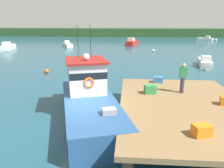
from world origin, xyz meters
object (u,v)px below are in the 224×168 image
at_px(main_fishing_boat, 88,98).
at_px(moored_boat_far_left, 67,45).
at_px(moored_boat_off_the_point, 8,47).
at_px(moored_boat_outer_mooring, 206,39).
at_px(crate_stack_mid_dock, 202,130).
at_px(moored_boat_near_channel, 205,63).
at_px(crate_single_by_cleat, 158,80).
at_px(crate_single_far, 150,89).
at_px(moored_boat_mid_harbor, 132,43).
at_px(mooring_buoy_outer, 153,51).
at_px(mooring_buoy_inshore, 47,71).
at_px(deckhand_by_the_boat, 183,77).

relative_size(main_fishing_boat, moored_boat_far_left, 2.31).
bearing_deg(moored_boat_off_the_point, moored_boat_outer_mooring, 27.24).
height_order(crate_stack_mid_dock, moored_boat_near_channel, crate_stack_mid_dock).
relative_size(crate_single_by_cleat, moored_boat_off_the_point, 0.11).
distance_m(moored_boat_off_the_point, moored_boat_far_left, 10.55).
distance_m(crate_single_far, moored_boat_near_channel, 15.53).
height_order(moored_boat_mid_harbor, moored_boat_outer_mooring, moored_boat_mid_harbor).
distance_m(crate_stack_mid_dock, moored_boat_outer_mooring, 53.41).
bearing_deg(main_fishing_boat, mooring_buoy_outer, 76.75).
bearing_deg(crate_single_far, crate_single_by_cleat, 72.98).
bearing_deg(moored_boat_near_channel, mooring_buoy_outer, 112.13).
relative_size(main_fishing_boat, crate_single_by_cleat, 16.50).
bearing_deg(moored_boat_off_the_point, mooring_buoy_inshore, -52.12).
height_order(moored_boat_far_left, moored_boat_near_channel, moored_boat_near_channel).
bearing_deg(moored_boat_far_left, moored_boat_mid_harbor, 16.08).
distance_m(moored_boat_mid_harbor, mooring_buoy_inshore, 27.11).
bearing_deg(moored_boat_near_channel, crate_single_far, -118.06).
bearing_deg(mooring_buoy_outer, moored_boat_far_left, 158.32).
bearing_deg(moored_boat_outer_mooring, mooring_buoy_outer, -125.25).
xyz_separation_m(crate_stack_mid_dock, moored_boat_mid_harbor, (-2.11, 39.39, -0.89)).
height_order(deckhand_by_the_boat, mooring_buoy_outer, deckhand_by_the_boat).
xyz_separation_m(main_fishing_boat, moored_boat_mid_harbor, (2.57, 35.35, -0.50)).
relative_size(moored_boat_off_the_point, mooring_buoy_outer, 12.58).
distance_m(moored_boat_outer_mooring, moored_boat_far_left, 34.37).
distance_m(moored_boat_off_the_point, moored_boat_near_channel, 31.82).
bearing_deg(crate_stack_mid_dock, deckhand_by_the_boat, 85.61).
bearing_deg(crate_single_by_cleat, main_fishing_boat, -145.46).
xyz_separation_m(crate_single_by_cleat, moored_boat_off_the_point, (-22.84, 23.50, -0.91)).
height_order(mooring_buoy_inshore, mooring_buoy_outer, mooring_buoy_outer).
distance_m(crate_single_far, crate_single_by_cleat, 2.38).
height_order(moored_boat_mid_harbor, moored_boat_far_left, moored_boat_mid_harbor).
relative_size(crate_single_by_cleat, deckhand_by_the_boat, 0.37).
xyz_separation_m(moored_boat_mid_harbor, moored_boat_outer_mooring, (18.49, 11.44, -0.11)).
distance_m(crate_single_by_cleat, moored_boat_mid_harbor, 32.64).
distance_m(crate_stack_mid_dock, mooring_buoy_inshore, 17.27).
relative_size(moored_boat_mid_harbor, moored_boat_far_left, 1.39).
xyz_separation_m(main_fishing_boat, crate_single_far, (3.31, 0.48, 0.42)).
xyz_separation_m(crate_single_far, moored_boat_off_the_point, (-22.14, 25.77, -0.95)).
relative_size(crate_single_far, crate_single_by_cleat, 1.00).
height_order(crate_single_by_cleat, moored_boat_near_channel, crate_single_by_cleat).
distance_m(crate_stack_mid_dock, moored_boat_near_channel, 19.15).
bearing_deg(crate_single_far, deckhand_by_the_boat, 8.63).
height_order(crate_single_far, moored_boat_near_channel, crate_single_far).
xyz_separation_m(moored_boat_mid_harbor, moored_boat_near_channel, (8.03, -21.19, -0.09)).
distance_m(crate_stack_mid_dock, moored_boat_off_the_point, 38.36).
xyz_separation_m(crate_single_far, moored_boat_mid_harbor, (-0.74, 34.87, -0.92)).
height_order(deckhand_by_the_boat, mooring_buoy_inshore, deckhand_by_the_boat).
height_order(crate_stack_mid_dock, mooring_buoy_outer, crate_stack_mid_dock).
relative_size(crate_single_by_cleat, moored_boat_near_channel, 0.12).
xyz_separation_m(moored_boat_near_channel, mooring_buoy_inshore, (-16.47, -4.57, -0.21)).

